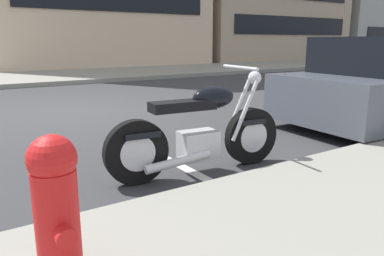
% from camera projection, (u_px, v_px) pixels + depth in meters
% --- Properties ---
extents(ground_plane, '(260.00, 260.00, 0.00)m').
position_uv_depth(ground_plane, '(76.00, 112.00, 7.46)').
color(ground_plane, '#333335').
extents(sidewalk_far_curb, '(120.00, 5.00, 0.14)m').
position_uv_depth(sidewalk_far_curb, '(263.00, 66.00, 19.71)').
color(sidewalk_far_curb, gray).
rests_on(sidewalk_far_curb, ground).
extents(parking_stall_stripe, '(0.12, 2.20, 0.01)m').
position_uv_depth(parking_stall_stripe, '(187.00, 169.00, 4.13)').
color(parking_stall_stripe, silver).
rests_on(parking_stall_stripe, ground).
extents(parked_motorcycle, '(2.02, 0.62, 1.12)m').
position_uv_depth(parked_motorcycle, '(200.00, 133.00, 3.94)').
color(parked_motorcycle, black).
rests_on(parked_motorcycle, ground).
extents(fire_hydrant, '(0.24, 0.36, 0.81)m').
position_uv_depth(fire_hydrant, '(56.00, 209.00, 1.86)').
color(fire_hydrant, red).
rests_on(fire_hydrant, sidewalk_near_curb).
extents(townhouse_far_uphill, '(14.73, 10.89, 8.32)m').
position_uv_depth(townhouse_far_uphill, '(355.00, 10.00, 35.15)').
color(townhouse_far_uphill, '#939993').
rests_on(townhouse_far_uphill, ground).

